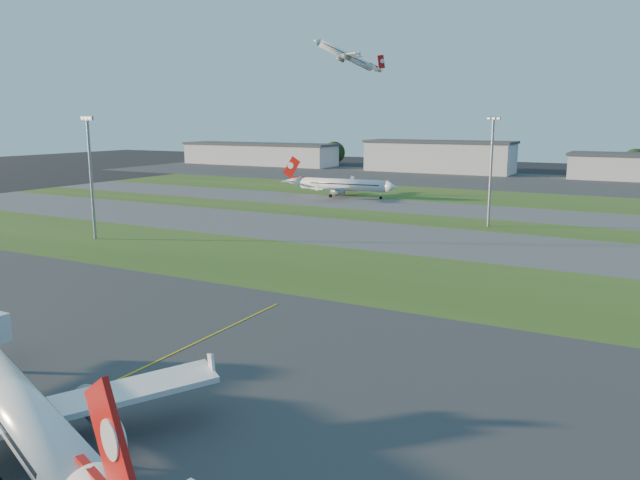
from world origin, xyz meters
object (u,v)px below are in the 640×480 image
Objects in this scene: light_mast_west at (91,170)px; light_mast_centre at (491,164)px; airliner_parked at (21,413)px; airliner_taxiing at (342,185)px.

light_mast_west is 89.64m from light_mast_centre.
airliner_taxiing is (-51.51, 156.03, 0.12)m from airliner_parked.
airliner_parked is 121.74m from light_mast_centre.
light_mast_centre is (4.83, 121.15, 10.87)m from airliner_parked.
airliner_parked is at bearing 103.61° from airliner_taxiing.
airliner_parked is at bearing -44.99° from light_mast_west.
light_mast_west reaches higher than airliner_taxiing.
light_mast_centre is at bearing 38.66° from light_mast_west.
light_mast_west and light_mast_centre have the same top height.
light_mast_west is at bearing 156.40° from airliner_parked.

